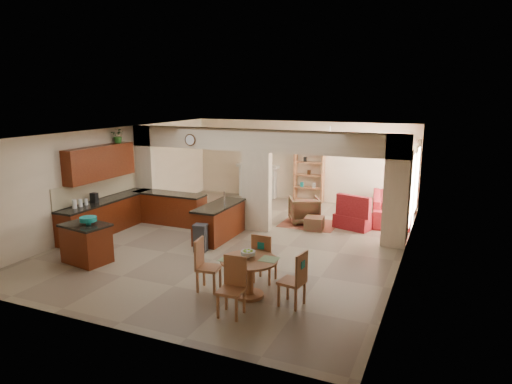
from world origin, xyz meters
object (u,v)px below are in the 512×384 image
at_px(kitchen_island, 86,243).
at_px(dining_table, 249,272).
at_px(sofa, 390,207).
at_px(armchair, 304,210).

bearing_deg(kitchen_island, dining_table, 6.95).
bearing_deg(dining_table, sofa, 75.23).
height_order(sofa, armchair, armchair).
bearing_deg(sofa, dining_table, 156.46).
height_order(kitchen_island, sofa, kitchen_island).
bearing_deg(armchair, sofa, -175.81).
bearing_deg(sofa, kitchen_island, 128.89).
xyz_separation_m(kitchen_island, sofa, (5.83, 6.39, -0.07)).
xyz_separation_m(kitchen_island, armchair, (3.54, 5.02, -0.06)).
bearing_deg(dining_table, armchair, 96.08).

